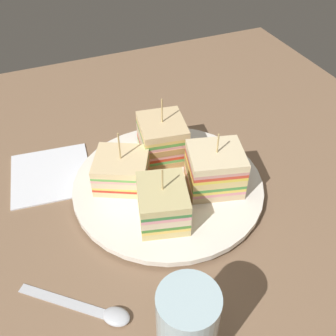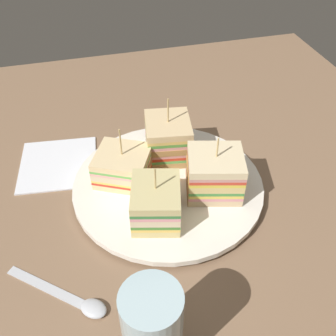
{
  "view_description": "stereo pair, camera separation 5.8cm",
  "coord_description": "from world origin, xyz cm",
  "px_view_note": "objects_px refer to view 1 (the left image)",
  "views": [
    {
      "loc": [
        39.6,
        -16.44,
        43.31
      ],
      "look_at": [
        0.0,
        0.0,
        4.67
      ],
      "focal_mm": 41.49,
      "sensor_mm": 36.0,
      "label": 1
    },
    {
      "loc": [
        41.45,
        -10.98,
        43.31
      ],
      "look_at": [
        0.0,
        0.0,
        4.67
      ],
      "focal_mm": 41.49,
      "sensor_mm": 36.0,
      "label": 2
    }
  ],
  "objects_px": {
    "napkin": "(51,174)",
    "drinking_glass": "(186,333)",
    "sandwich_wedge_1": "(163,203)",
    "spoon": "(99,312)",
    "plate": "(168,185)",
    "sandwich_wedge_0": "(122,170)",
    "sandwich_wedge_3": "(162,139)",
    "sandwich_wedge_2": "(215,169)"
  },
  "relations": [
    {
      "from": "napkin",
      "to": "drinking_glass",
      "type": "bearing_deg",
      "value": 13.69
    },
    {
      "from": "sandwich_wedge_1",
      "to": "spoon",
      "type": "height_order",
      "value": "sandwich_wedge_1"
    },
    {
      "from": "sandwich_wedge_1",
      "to": "plate",
      "type": "bearing_deg",
      "value": -14.19
    },
    {
      "from": "sandwich_wedge_0",
      "to": "sandwich_wedge_1",
      "type": "bearing_deg",
      "value": -45.18
    },
    {
      "from": "plate",
      "to": "sandwich_wedge_3",
      "type": "relative_size",
      "value": 2.75
    },
    {
      "from": "sandwich_wedge_1",
      "to": "sandwich_wedge_2",
      "type": "bearing_deg",
      "value": -58.61
    },
    {
      "from": "sandwich_wedge_0",
      "to": "sandwich_wedge_1",
      "type": "distance_m",
      "value": 0.09
    },
    {
      "from": "sandwich_wedge_1",
      "to": "napkin",
      "type": "relative_size",
      "value": 0.72
    },
    {
      "from": "spoon",
      "to": "napkin",
      "type": "height_order",
      "value": "spoon"
    },
    {
      "from": "sandwich_wedge_0",
      "to": "sandwich_wedge_3",
      "type": "xyz_separation_m",
      "value": [
        -0.04,
        0.08,
        0.01
      ]
    },
    {
      "from": "sandwich_wedge_0",
      "to": "drinking_glass",
      "type": "xyz_separation_m",
      "value": [
        0.27,
        -0.02,
        0.01
      ]
    },
    {
      "from": "sandwich_wedge_1",
      "to": "sandwich_wedge_3",
      "type": "bearing_deg",
      "value": -7.34
    },
    {
      "from": "sandwich_wedge_2",
      "to": "drinking_glass",
      "type": "height_order",
      "value": "drinking_glass"
    },
    {
      "from": "sandwich_wedge_0",
      "to": "napkin",
      "type": "relative_size",
      "value": 0.79
    },
    {
      "from": "sandwich_wedge_3",
      "to": "drinking_glass",
      "type": "bearing_deg",
      "value": -8.82
    },
    {
      "from": "sandwich_wedge_1",
      "to": "napkin",
      "type": "height_order",
      "value": "sandwich_wedge_1"
    },
    {
      "from": "sandwich_wedge_1",
      "to": "sandwich_wedge_3",
      "type": "height_order",
      "value": "sandwich_wedge_3"
    },
    {
      "from": "sandwich_wedge_2",
      "to": "napkin",
      "type": "distance_m",
      "value": 0.27
    },
    {
      "from": "sandwich_wedge_1",
      "to": "spoon",
      "type": "xyz_separation_m",
      "value": [
        0.1,
        -0.12,
        -0.04
      ]
    },
    {
      "from": "sandwich_wedge_2",
      "to": "napkin",
      "type": "xyz_separation_m",
      "value": [
        -0.14,
        -0.22,
        -0.05
      ]
    },
    {
      "from": "sandwich_wedge_2",
      "to": "spoon",
      "type": "xyz_separation_m",
      "value": [
        0.13,
        -0.21,
        -0.05
      ]
    },
    {
      "from": "plate",
      "to": "spoon",
      "type": "bearing_deg",
      "value": -44.12
    },
    {
      "from": "plate",
      "to": "sandwich_wedge_0",
      "type": "height_order",
      "value": "sandwich_wedge_0"
    },
    {
      "from": "sandwich_wedge_1",
      "to": "napkin",
      "type": "xyz_separation_m",
      "value": [
        -0.17,
        -0.13,
        -0.04
      ]
    },
    {
      "from": "sandwich_wedge_2",
      "to": "napkin",
      "type": "relative_size",
      "value": 0.76
    },
    {
      "from": "sandwich_wedge_0",
      "to": "plate",
      "type": "bearing_deg",
      "value": 1.94
    },
    {
      "from": "drinking_glass",
      "to": "sandwich_wedge_0",
      "type": "bearing_deg",
      "value": 176.5
    },
    {
      "from": "plate",
      "to": "sandwich_wedge_1",
      "type": "bearing_deg",
      "value": -28.63
    },
    {
      "from": "sandwich_wedge_2",
      "to": "drinking_glass",
      "type": "bearing_deg",
      "value": 70.47
    },
    {
      "from": "plate",
      "to": "drinking_glass",
      "type": "relative_size",
      "value": 2.48
    },
    {
      "from": "sandwich_wedge_1",
      "to": "sandwich_wedge_2",
      "type": "xyz_separation_m",
      "value": [
        -0.03,
        0.09,
        0.01
      ]
    },
    {
      "from": "sandwich_wedge_3",
      "to": "drinking_glass",
      "type": "xyz_separation_m",
      "value": [
        0.31,
        -0.1,
        0.0
      ]
    },
    {
      "from": "plate",
      "to": "drinking_glass",
      "type": "xyz_separation_m",
      "value": [
        0.24,
        -0.08,
        0.04
      ]
    },
    {
      "from": "sandwich_wedge_1",
      "to": "drinking_glass",
      "type": "xyz_separation_m",
      "value": [
        0.18,
        -0.05,
        0.01
      ]
    },
    {
      "from": "plate",
      "to": "sandwich_wedge_2",
      "type": "height_order",
      "value": "sandwich_wedge_2"
    },
    {
      "from": "sandwich_wedge_2",
      "to": "drinking_glass",
      "type": "xyz_separation_m",
      "value": [
        0.21,
        -0.14,
        0.0
      ]
    },
    {
      "from": "sandwich_wedge_2",
      "to": "sandwich_wedge_3",
      "type": "bearing_deg",
      "value": -51.56
    },
    {
      "from": "drinking_glass",
      "to": "sandwich_wedge_3",
      "type": "bearing_deg",
      "value": 162.4
    },
    {
      "from": "sandwich_wedge_3",
      "to": "spoon",
      "type": "bearing_deg",
      "value": -28.48
    },
    {
      "from": "sandwich_wedge_1",
      "to": "sandwich_wedge_2",
      "type": "relative_size",
      "value": 0.95
    },
    {
      "from": "spoon",
      "to": "drinking_glass",
      "type": "relative_size",
      "value": 1.04
    },
    {
      "from": "sandwich_wedge_2",
      "to": "napkin",
      "type": "height_order",
      "value": "sandwich_wedge_2"
    }
  ]
}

